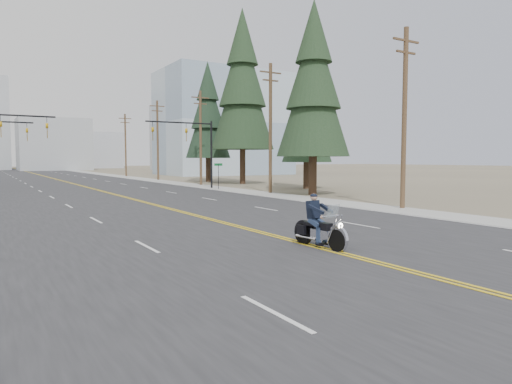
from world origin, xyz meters
name	(u,v)px	position (x,y,z in m)	size (l,w,h in m)	color
ground_plane	(334,252)	(0.00, 0.00, 0.00)	(400.00, 400.00, 0.00)	#776D56
road	(50,178)	(0.00, 70.00, 0.01)	(20.00, 200.00, 0.01)	#303033
sidewalk_right	(121,176)	(11.50, 70.00, 0.01)	(3.00, 200.00, 0.01)	#A5A5A0
traffic_mast_right	(193,141)	(8.98, 32.00, 4.94)	(7.10, 0.26, 7.00)	black
street_sign	(218,171)	(10.80, 30.00, 1.80)	(0.90, 0.06, 2.62)	black
utility_pole_a	(404,115)	(12.50, 8.00, 5.73)	(2.20, 0.30, 11.00)	brown
utility_pole_b	(270,126)	(12.50, 23.00, 5.98)	(2.20, 0.30, 11.50)	brown
utility_pole_c	(201,136)	(12.50, 38.00, 5.73)	(2.20, 0.30, 11.00)	brown
utility_pole_d	(158,139)	(12.50, 53.00, 5.98)	(2.20, 0.30, 11.50)	brown
utility_pole_e	(126,144)	(12.50, 70.00, 5.73)	(2.20, 0.30, 11.00)	brown
glass_building	(223,124)	(32.00, 70.00, 10.00)	(24.00, 16.00, 20.00)	#9EB5CC
haze_bldg_b	(54,145)	(8.00, 125.00, 7.00)	(18.00, 14.00, 14.00)	#ADB2B7
haze_bldg_c	(184,138)	(40.00, 110.00, 9.00)	(16.00, 12.00, 18.00)	#B7BCC6
haze_bldg_e	(98,150)	(25.00, 150.00, 6.00)	(14.00, 14.00, 12.00)	#B7BCC6
motorcyclist	(320,221)	(0.06, 0.81, 0.93)	(1.02, 2.37, 1.85)	black
conifer_near	(313,83)	(14.50, 19.44, 9.41)	(6.19, 6.19, 16.39)	#382619
conifer_mid	(307,112)	(19.14, 26.30, 7.88)	(5.15, 5.15, 13.73)	#382619
conifer_tall	(242,84)	(17.89, 37.51, 12.21)	(7.65, 7.65, 21.25)	#382619
conifer_far	(208,113)	(16.53, 44.46, 9.18)	(5.97, 5.97, 16.00)	#382619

